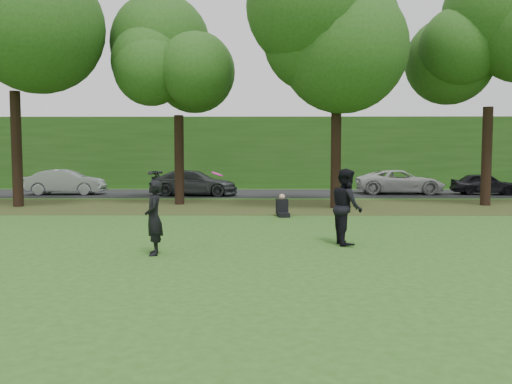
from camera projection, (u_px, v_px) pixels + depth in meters
ground at (221, 275)px, 9.31m from camera, size 120.00×120.00×0.00m
leaf_litter at (243, 206)px, 22.27m from camera, size 60.00×7.00×0.01m
street at (248, 193)px, 30.25m from camera, size 70.00×7.00×0.02m
far_hedge at (250, 153)px, 36.07m from camera, size 70.00×3.00×5.00m
player_left at (154, 218)px, 11.16m from camera, size 0.52×0.68×1.68m
player_right at (346, 207)px, 12.51m from camera, size 0.80×0.99×1.91m
parked_cars at (233, 183)px, 29.07m from camera, size 36.67×3.95×1.46m
frisbee at (217, 174)px, 11.45m from camera, size 0.36×0.37×0.14m
seated_person at (282, 208)px, 18.49m from camera, size 0.51×0.78×0.83m
tree_line at (235, 27)px, 21.67m from camera, size 55.30×7.90×12.31m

